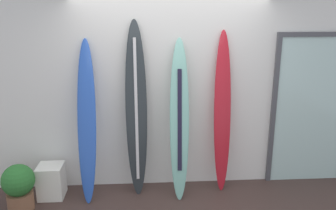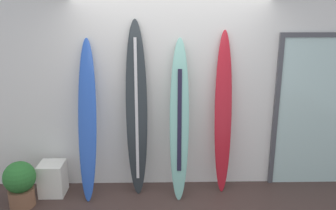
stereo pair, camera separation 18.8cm
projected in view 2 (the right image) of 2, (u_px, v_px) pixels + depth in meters
The scene contains 8 objects.
wall_back at pixel (171, 85), 4.65m from camera, with size 7.20×0.20×2.80m, color silver.
surfboard_cobalt at pixel (87, 122), 4.38m from camera, with size 0.24×0.52×2.04m.
surfboard_charcoal at pixel (137, 110), 4.45m from camera, with size 0.29×0.32×2.27m.
surfboard_seafoam at pixel (179, 120), 4.39m from camera, with size 0.27×0.49×2.05m.
surfboard_crimson at pixel (223, 115), 4.51m from camera, with size 0.23×0.30×2.14m.
display_block_left at pixel (53, 179), 4.58m from camera, with size 0.32×0.32×0.44m.
glass_door at pixel (315, 109), 4.66m from camera, with size 1.12×0.06×2.10m.
potted_plant at pixel (20, 183), 4.27m from camera, with size 0.39×0.39×0.59m.
Camera 2 is at (-0.14, -3.25, 2.39)m, focal length 37.06 mm.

